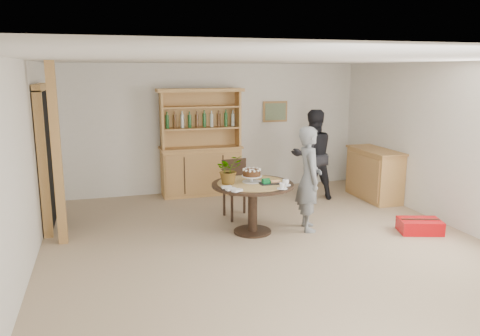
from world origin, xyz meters
name	(u,v)px	position (x,y,z in m)	size (l,w,h in m)	color
ground	(274,253)	(0.00, 0.00, 0.00)	(7.00, 7.00, 0.00)	tan
room_shell	(277,122)	(0.00, 0.01, 1.74)	(6.04, 7.04, 2.52)	white
doorway	(45,156)	(-2.93, 2.00, 1.11)	(0.13, 1.10, 2.18)	black
pine_post	(57,155)	(-2.70, 1.20, 1.25)	(0.12, 0.12, 2.50)	#B37A4B
hutch	(201,159)	(-0.30, 3.24, 0.69)	(1.62, 0.54, 2.04)	tan
sideboard	(374,174)	(2.74, 2.00, 0.47)	(0.54, 1.26, 0.94)	tan
dining_table	(253,193)	(-0.03, 0.86, 0.60)	(1.20, 1.20, 0.76)	black
dining_chair	(236,185)	(-0.03, 1.68, 0.54)	(0.46, 0.46, 0.95)	black
birthday_cake	(252,174)	(-0.03, 0.91, 0.88)	(0.30, 0.30, 0.20)	white
flower_vase	(229,169)	(-0.38, 0.91, 0.97)	(0.38, 0.33, 0.42)	#3F7233
gift_tray	(270,182)	(0.19, 0.73, 0.79)	(0.30, 0.20, 0.08)	black
coffee_cup_a	(286,183)	(0.37, 0.58, 0.80)	(0.15, 0.15, 0.09)	white
coffee_cup_b	(282,186)	(0.25, 0.41, 0.79)	(0.15, 0.15, 0.08)	white
napkins	(231,189)	(-0.44, 0.54, 0.77)	(0.24, 0.33, 0.03)	white
teen_boy	(309,179)	(0.82, 0.76, 0.79)	(0.57, 0.38, 1.57)	slate
adult_person	(312,155)	(1.61, 2.33, 0.84)	(0.81, 0.63, 1.67)	black
red_suitcase	(420,226)	(2.35, 0.14, 0.10)	(0.69, 0.56, 0.21)	red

